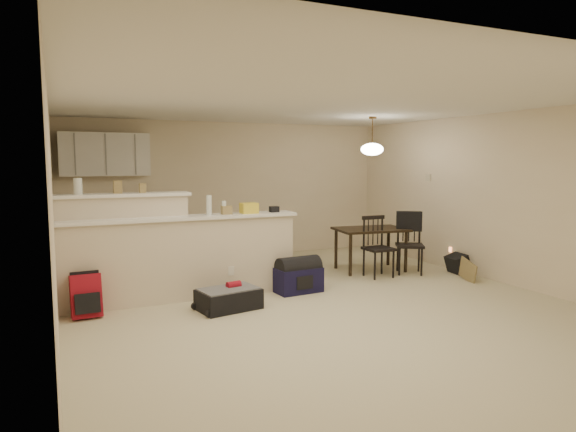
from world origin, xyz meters
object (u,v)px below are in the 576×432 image
dining_chair_near (379,247)px  dining_chair_far (410,244)px  dining_table (371,233)px  red_backpack (86,296)px  suitcase (229,299)px  black_daypack (458,264)px  pendant_lamp (372,149)px  navy_duffel (298,280)px

dining_chair_near → dining_chair_far: size_ratio=0.98×
dining_table → red_backpack: bearing=-162.2°
suitcase → black_daypack: size_ratio=2.13×
black_daypack → red_backpack: bearing=97.5°
pendant_lamp → black_daypack: (1.15, -0.78, -1.84)m
dining_chair_far → red_backpack: dining_chair_far is taller
suitcase → navy_duffel: bearing=8.0°
pendant_lamp → black_daypack: size_ratio=1.84×
suitcase → navy_duffel: (1.12, 0.37, 0.05)m
dining_chair_far → red_backpack: bearing=-144.9°
suitcase → pendant_lamp: bearing=12.0°
navy_duffel → black_daypack: 2.83m
dining_table → black_daypack: bearing=-26.5°
red_backpack → black_daypack: red_backpack is taller
suitcase → red_backpack: 1.64m
dining_chair_far → suitcase: dining_chair_far is taller
dining_chair_near → navy_duffel: 1.59m
red_backpack → black_daypack: bearing=-3.0°
dining_chair_far → pendant_lamp: bearing=165.0°
pendant_lamp → dining_chair_far: bearing=-46.3°
navy_duffel → dining_chair_far: bearing=4.5°
dining_chair_far → dining_chair_near: bearing=-148.6°
navy_duffel → suitcase: bearing=-165.8°
pendant_lamp → dining_chair_far: (0.44, -0.46, -1.51)m
dining_table → dining_chair_far: (0.44, -0.46, -0.13)m
dining_chair_far → suitcase: bearing=-136.6°
dining_table → dining_chair_near: 0.51m
suitcase → navy_duffel: navy_duffel is taller
dining_chair_far → black_daypack: size_ratio=2.86×
dining_chair_near → dining_chair_far: (0.59, 0.00, 0.01)m
dining_table → dining_chair_far: size_ratio=1.26×
dining_chair_far → navy_duffel: dining_chair_far is taller
dining_chair_near → suitcase: bearing=-164.3°
dining_table → red_backpack: (-4.40, -0.78, -0.37)m
dining_chair_far → suitcase: size_ratio=1.34×
black_daypack → pendant_lamp: bearing=63.2°
red_backpack → black_daypack: 5.55m
red_backpack → navy_duffel: bearing=-3.0°
dining_chair_far → navy_duffel: 2.17m
dining_chair_far → navy_duffel: size_ratio=1.55×
dining_chair_near → red_backpack: bearing=-174.6°
dining_chair_near → dining_chair_far: 0.59m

